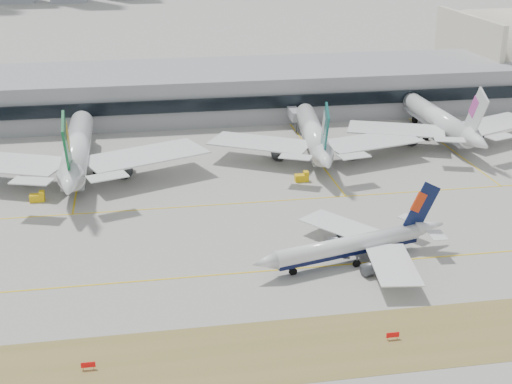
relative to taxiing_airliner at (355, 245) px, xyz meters
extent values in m
plane|color=#9E9C94|center=(-22.54, 3.80, -3.56)|extent=(3000.00, 3000.00, 0.00)
cube|color=olive|center=(-22.54, -28.20, -3.54)|extent=(360.00, 18.00, 0.06)
cube|color=yellow|center=(-22.54, -1.20, -3.53)|extent=(360.00, 0.45, 0.04)
cube|color=yellow|center=(-22.54, 33.80, -3.53)|extent=(360.00, 0.45, 0.04)
cylinder|color=white|center=(-1.56, -0.40, 0.27)|extent=(31.77, 11.33, 3.49)
cube|color=black|center=(-1.56, -0.40, -0.69)|extent=(31.02, 10.67, 1.57)
cone|color=white|center=(-19.38, -4.99, 0.27)|extent=(5.59, 4.59, 3.49)
cone|color=white|center=(17.32, 4.46, 0.71)|extent=(7.74, 5.15, 3.49)
cube|color=white|center=(0.01, 9.99, -0.25)|extent=(16.56, 18.52, 0.21)
cube|color=white|center=(14.90, 8.52, 0.97)|extent=(5.24, 5.79, 0.14)
cylinder|color=#3F4247|center=(-0.93, 6.42, -2.17)|extent=(5.80, 3.86, 2.62)
cube|color=#3F4247|center=(-0.93, 6.42, -1.12)|extent=(2.21, 0.81, 1.22)
cube|color=white|center=(4.83, -8.75, -0.25)|extent=(10.08, 18.09, 0.21)
cube|color=white|center=(17.16, -0.27, 0.97)|extent=(3.40, 5.07, 0.14)
cylinder|color=#3F4247|center=(2.29, -6.07, -2.17)|extent=(5.80, 3.86, 2.62)
cube|color=#3F4247|center=(2.29, -6.07, -1.12)|extent=(2.21, 0.81, 1.22)
cube|color=#09133B|center=(15.17, 3.91, 5.58)|extent=(8.42, 2.45, 10.93)
cube|color=red|center=(14.32, 3.68, 6.76)|extent=(3.87, 1.34, 4.68)
cylinder|color=#3F4247|center=(-13.31, -3.42, -2.52)|extent=(0.42, 0.42, 2.09)
cylinder|color=black|center=(-13.31, -3.42, -2.95)|extent=(1.67, 0.98, 1.57)
cylinder|color=#3F4247|center=(-0.14, -2.38, -2.52)|extent=(0.42, 0.42, 2.09)
cylinder|color=black|center=(-0.14, -2.38, -2.95)|extent=(1.67, 0.98, 1.57)
cylinder|color=#3F4247|center=(-1.27, 2.01, -2.52)|extent=(0.42, 0.42, 2.09)
cylinder|color=black|center=(-1.27, 2.01, -2.95)|extent=(1.67, 0.98, 1.57)
cylinder|color=white|center=(-57.43, 62.75, 3.61)|extent=(6.70, 49.35, 6.53)
cube|color=slate|center=(-57.43, 62.75, 1.82)|extent=(5.72, 48.36, 2.94)
cone|color=white|center=(-57.53, 91.19, 3.61)|extent=(6.55, 7.56, 6.53)
cone|color=white|center=(-57.33, 32.61, 4.43)|extent=(6.56, 10.99, 6.53)
cube|color=white|center=(-39.79, 55.57, 2.64)|extent=(34.42, 25.13, 0.39)
cube|color=white|center=(-48.85, 34.69, 4.92)|extent=(10.18, 7.41, 0.26)
cylinder|color=#3F4247|center=(-45.67, 58.81, -0.95)|extent=(4.92, 8.24, 4.89)
cube|color=#3F4247|center=(-45.67, 58.81, 1.00)|extent=(0.50, 3.43, 2.28)
cube|color=white|center=(-75.03, 55.45, 2.64)|extent=(34.41, 24.96, 0.39)
cube|color=white|center=(-65.82, 34.63, 4.92)|extent=(10.16, 7.36, 0.26)
cylinder|color=#3F4247|center=(-69.16, 58.73, -0.95)|extent=(4.92, 8.24, 4.89)
cube|color=#3F4247|center=(-69.16, 58.73, 1.00)|extent=(0.50, 3.43, 2.28)
cube|color=#0C592B|center=(-57.34, 36.03, 12.18)|extent=(0.64, 13.65, 17.50)
cube|color=#CE990C|center=(-57.34, 37.40, 14.08)|extent=(0.74, 6.15, 7.49)
cylinder|color=#3F4247|center=(-57.50, 81.50, -1.61)|extent=(0.78, 0.78, 3.92)
cylinder|color=black|center=(-57.50, 81.50, -2.42)|extent=(1.15, 2.94, 2.94)
cylinder|color=#3F4247|center=(-61.67, 61.37, -1.61)|extent=(0.78, 0.78, 3.92)
cylinder|color=black|center=(-61.67, 61.37, -2.42)|extent=(1.15, 2.94, 2.94)
cylinder|color=#3F4247|center=(-53.19, 61.40, -1.61)|extent=(0.78, 0.78, 3.92)
cylinder|color=black|center=(-53.19, 61.40, -2.42)|extent=(1.15, 2.94, 2.94)
cylinder|color=white|center=(8.24, 67.61, 2.74)|extent=(11.14, 43.72, 5.73)
cube|color=slate|center=(8.24, 67.61, 1.17)|extent=(10.18, 42.75, 2.58)
cone|color=white|center=(11.39, 92.40, 2.74)|extent=(6.52, 7.29, 5.73)
cone|color=white|center=(4.91, 41.34, 3.46)|extent=(6.90, 10.28, 5.73)
cube|color=white|center=(22.80, 59.35, 1.88)|extent=(29.83, 19.21, 0.34)
cube|color=white|center=(12.53, 42.19, 3.89)|extent=(8.67, 5.64, 0.23)
cylinder|color=#3F4247|center=(18.04, 62.85, -1.27)|extent=(5.18, 7.71, 4.30)
cube|color=#3F4247|center=(18.04, 62.85, 0.45)|extent=(0.81, 3.04, 2.01)
cube|color=white|center=(-7.91, 63.25, 1.88)|extent=(30.17, 24.45, 0.34)
cube|color=white|center=(-2.26, 44.07, 3.89)|extent=(9.06, 7.23, 0.23)
cylinder|color=#3F4247|center=(-2.43, 65.44, -1.27)|extent=(5.18, 7.71, 4.30)
cube|color=#3F4247|center=(-2.43, 65.44, 0.45)|extent=(0.81, 3.04, 2.01)
cube|color=#145856|center=(5.29, 44.32, 10.27)|extent=(2.02, 11.96, 15.38)
cube|color=#B2B9BC|center=(5.44, 45.52, 11.94)|extent=(1.31, 5.44, 6.58)
cylinder|color=#3F4247|center=(10.32, 83.95, -1.84)|extent=(0.69, 0.69, 3.44)
cylinder|color=black|center=(10.32, 83.95, -2.56)|extent=(1.32, 2.69, 2.58)
cylinder|color=#3F4247|center=(4.40, 66.89, -1.84)|extent=(0.69, 0.69, 3.44)
cylinder|color=black|center=(4.40, 66.89, -2.56)|extent=(1.32, 2.69, 2.58)
cylinder|color=#3F4247|center=(11.79, 65.95, -1.84)|extent=(0.69, 0.69, 3.44)
cylinder|color=black|center=(11.79, 65.95, -2.56)|extent=(1.32, 2.69, 2.58)
cylinder|color=white|center=(49.40, 75.91, 2.81)|extent=(6.37, 43.91, 5.80)
cube|color=slate|center=(49.40, 75.91, 1.22)|extent=(5.49, 43.02, 2.61)
cone|color=white|center=(49.07, 101.17, 2.81)|extent=(5.89, 6.77, 5.80)
cone|color=white|center=(49.75, 49.12, 3.54)|extent=(5.93, 9.82, 5.80)
cube|color=white|center=(65.14, 69.68, 1.94)|extent=(30.60, 22.53, 0.35)
cube|color=white|center=(57.26, 51.05, 3.97)|extent=(9.06, 6.65, 0.23)
cylinder|color=#3F4247|center=(59.88, 72.51, -1.24)|extent=(4.44, 7.36, 4.35)
cube|color=#3F4247|center=(59.88, 72.51, 0.50)|extent=(0.47, 3.05, 2.03)
cube|color=white|center=(33.83, 69.27, 1.94)|extent=(30.56, 21.98, 0.35)
cube|color=white|center=(42.19, 50.85, 3.97)|extent=(9.02, 6.48, 0.23)
cylinder|color=#3F4247|center=(39.01, 72.24, -1.24)|extent=(4.44, 7.36, 4.35)
cube|color=#3F4247|center=(39.01, 72.24, 0.50)|extent=(0.47, 3.05, 2.03)
cube|color=silver|center=(49.71, 52.17, 10.43)|extent=(0.68, 12.13, 15.55)
cube|color=#D049AC|center=(49.69, 53.38, 12.12)|extent=(0.71, 5.47, 6.66)
cylinder|color=#3F4247|center=(49.18, 92.57, -1.82)|extent=(0.70, 0.70, 3.48)
cylinder|color=black|center=(49.18, 92.57, -2.55)|extent=(1.05, 2.62, 2.61)
cylinder|color=#3F4247|center=(45.65, 74.64, -1.82)|extent=(0.70, 0.70, 3.48)
cylinder|color=black|center=(45.65, 74.64, -2.55)|extent=(1.05, 2.62, 2.61)
cylinder|color=#3F4247|center=(53.18, 74.74, -1.82)|extent=(0.70, 0.70, 3.48)
cylinder|color=black|center=(53.18, 74.74, -2.55)|extent=(1.05, 2.62, 2.61)
cube|color=gray|center=(-22.54, 118.80, 3.94)|extent=(280.00, 42.00, 15.00)
cube|color=black|center=(-22.54, 97.30, 4.39)|extent=(280.00, 1.20, 4.00)
cube|color=beige|center=(87.46, 138.80, 10.54)|extent=(2.00, 57.00, 27.90)
cube|color=red|center=(-50.93, -28.20, -2.66)|extent=(2.20, 0.15, 0.90)
cylinder|color=orange|center=(-51.73, -28.20, -3.31)|extent=(0.10, 0.10, 0.50)
cylinder|color=orange|center=(-50.13, -28.20, -3.31)|extent=(0.10, 0.10, 0.50)
cube|color=red|center=(-2.03, -28.20, -2.66)|extent=(2.20, 0.15, 0.90)
cylinder|color=orange|center=(-2.83, -28.20, -3.31)|extent=(0.10, 0.10, 0.50)
cylinder|color=orange|center=(-1.23, -28.20, -3.31)|extent=(0.10, 0.10, 0.50)
cube|color=yellow|center=(-66.30, 43.30, -2.66)|extent=(3.50, 2.00, 1.80)
cube|color=yellow|center=(-65.10, 43.30, -1.46)|extent=(1.20, 1.80, 1.00)
cylinder|color=black|center=(-67.50, 42.50, -3.21)|extent=(0.70, 0.30, 0.70)
cylinder|color=black|center=(-67.50, 44.10, -3.21)|extent=(0.70, 0.30, 0.70)
cylinder|color=black|center=(-65.10, 42.50, -3.21)|extent=(0.70, 0.30, 0.70)
cylinder|color=black|center=(-65.10, 44.10, -3.21)|extent=(0.70, 0.30, 0.70)
cube|color=yellow|center=(-0.12, 45.91, -2.66)|extent=(3.50, 2.00, 1.80)
cube|color=yellow|center=(1.08, 45.91, -1.46)|extent=(1.20, 1.80, 1.00)
cylinder|color=black|center=(-1.32, 45.11, -3.21)|extent=(0.70, 0.30, 0.70)
cylinder|color=black|center=(-1.32, 46.71, -3.21)|extent=(0.70, 0.30, 0.70)
cylinder|color=black|center=(1.08, 45.11, -3.21)|extent=(0.70, 0.30, 0.70)
cylinder|color=black|center=(1.08, 46.71, -3.21)|extent=(0.70, 0.30, 0.70)
camera|label=1|loc=(-41.01, -122.78, 62.28)|focal=50.00mm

